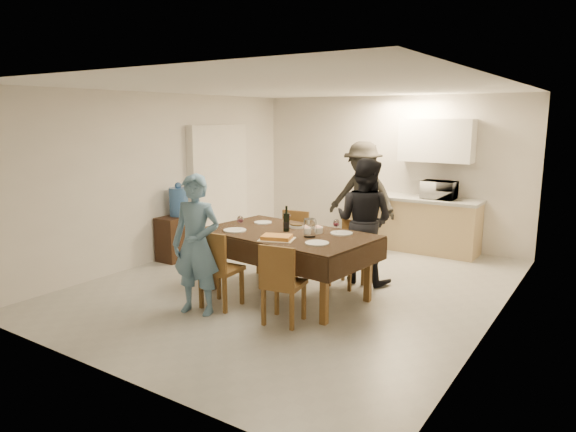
% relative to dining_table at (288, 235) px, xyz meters
% --- Properties ---
extents(floor, '(5.00, 6.00, 0.02)m').
position_rel_dining_table_xyz_m(floor, '(-0.11, 0.43, -0.78)').
color(floor, '#9E9E9A').
rests_on(floor, ground).
extents(ceiling, '(5.00, 6.00, 0.02)m').
position_rel_dining_table_xyz_m(ceiling, '(-0.11, 0.43, 1.82)').
color(ceiling, white).
rests_on(ceiling, wall_back).
extents(wall_back, '(5.00, 0.02, 2.60)m').
position_rel_dining_table_xyz_m(wall_back, '(-0.11, 3.43, 0.52)').
color(wall_back, beige).
rests_on(wall_back, floor).
extents(wall_front, '(5.00, 0.02, 2.60)m').
position_rel_dining_table_xyz_m(wall_front, '(-0.11, -2.57, 0.52)').
color(wall_front, beige).
rests_on(wall_front, floor).
extents(wall_left, '(0.02, 6.00, 2.60)m').
position_rel_dining_table_xyz_m(wall_left, '(-2.61, 0.43, 0.52)').
color(wall_left, beige).
rests_on(wall_left, floor).
extents(wall_right, '(0.02, 6.00, 2.60)m').
position_rel_dining_table_xyz_m(wall_right, '(2.39, 0.43, 0.52)').
color(wall_right, beige).
rests_on(wall_right, floor).
extents(stub_partition, '(0.15, 1.40, 2.10)m').
position_rel_dining_table_xyz_m(stub_partition, '(-2.53, 1.63, 0.27)').
color(stub_partition, silver).
rests_on(stub_partition, floor).
extents(kitchen_base_cabinet, '(2.20, 0.60, 0.86)m').
position_rel_dining_table_xyz_m(kitchen_base_cabinet, '(0.49, 3.11, -0.35)').
color(kitchen_base_cabinet, tan).
rests_on(kitchen_base_cabinet, floor).
extents(kitchen_worktop, '(2.24, 0.64, 0.05)m').
position_rel_dining_table_xyz_m(kitchen_worktop, '(0.49, 3.11, 0.10)').
color(kitchen_worktop, '#9D9E99').
rests_on(kitchen_worktop, kitchen_base_cabinet).
extents(upper_cabinet, '(1.20, 0.34, 0.70)m').
position_rel_dining_table_xyz_m(upper_cabinet, '(0.79, 3.25, 1.07)').
color(upper_cabinet, white).
rests_on(upper_cabinet, wall_back).
extents(dining_table, '(2.22, 1.44, 0.82)m').
position_rel_dining_table_xyz_m(dining_table, '(0.00, 0.00, 0.00)').
color(dining_table, black).
rests_on(dining_table, floor).
extents(chair_near_left, '(0.46, 0.46, 0.51)m').
position_rel_dining_table_xyz_m(chair_near_left, '(-0.45, -0.84, -0.21)').
color(chair_near_left, brown).
rests_on(chair_near_left, floor).
extents(chair_near_right, '(0.48, 0.48, 0.49)m').
position_rel_dining_table_xyz_m(chair_near_right, '(0.45, -0.84, -0.23)').
color(chair_near_right, brown).
rests_on(chair_near_right, floor).
extents(chair_far_left, '(0.47, 0.47, 0.49)m').
position_rel_dining_table_xyz_m(chair_far_left, '(-0.45, 0.66, -0.23)').
color(chair_far_left, brown).
rests_on(chair_far_left, floor).
extents(chair_far_right, '(0.44, 0.44, 0.47)m').
position_rel_dining_table_xyz_m(chair_far_right, '(0.45, 0.67, -0.25)').
color(chair_far_right, brown).
rests_on(chair_far_right, floor).
extents(console, '(0.38, 0.75, 0.70)m').
position_rel_dining_table_xyz_m(console, '(-2.39, 0.51, -0.44)').
color(console, black).
rests_on(console, floor).
extents(water_jug, '(0.30, 0.30, 0.45)m').
position_rel_dining_table_xyz_m(water_jug, '(-2.39, 0.51, 0.14)').
color(water_jug, '#3A6AB1').
rests_on(water_jug, console).
extents(wine_bottle, '(0.08, 0.08, 0.32)m').
position_rel_dining_table_xyz_m(wine_bottle, '(-0.05, 0.05, 0.20)').
color(wine_bottle, black).
rests_on(wine_bottle, dining_table).
extents(water_pitcher, '(0.14, 0.14, 0.22)m').
position_rel_dining_table_xyz_m(water_pitcher, '(0.35, -0.05, 0.15)').
color(water_pitcher, white).
rests_on(water_pitcher, dining_table).
extents(savoury_tart, '(0.48, 0.41, 0.05)m').
position_rel_dining_table_xyz_m(savoury_tart, '(0.10, -0.38, 0.06)').
color(savoury_tart, gold).
rests_on(savoury_tart, dining_table).
extents(salad_bowl, '(0.18, 0.18, 0.07)m').
position_rel_dining_table_xyz_m(salad_bowl, '(0.30, 0.18, 0.07)').
color(salad_bowl, silver).
rests_on(salad_bowl, dining_table).
extents(mushroom_dish, '(0.18, 0.18, 0.03)m').
position_rel_dining_table_xyz_m(mushroom_dish, '(-0.05, 0.28, 0.05)').
color(mushroom_dish, silver).
rests_on(mushroom_dish, dining_table).
extents(wine_glass_a, '(0.09, 0.09, 0.19)m').
position_rel_dining_table_xyz_m(wine_glass_a, '(-0.55, -0.25, 0.13)').
color(wine_glass_a, white).
rests_on(wine_glass_a, dining_table).
extents(wine_glass_b, '(0.08, 0.08, 0.19)m').
position_rel_dining_table_xyz_m(wine_glass_b, '(0.55, 0.25, 0.13)').
color(wine_glass_b, white).
rests_on(wine_glass_b, dining_table).
extents(wine_glass_c, '(0.08, 0.08, 0.19)m').
position_rel_dining_table_xyz_m(wine_glass_c, '(-0.20, 0.30, 0.13)').
color(wine_glass_c, white).
rests_on(wine_glass_c, dining_table).
extents(plate_near_left, '(0.29, 0.29, 0.02)m').
position_rel_dining_table_xyz_m(plate_near_left, '(-0.60, -0.30, 0.05)').
color(plate_near_left, silver).
rests_on(plate_near_left, dining_table).
extents(plate_near_right, '(0.27, 0.27, 0.02)m').
position_rel_dining_table_xyz_m(plate_near_right, '(0.60, -0.30, 0.05)').
color(plate_near_right, silver).
rests_on(plate_near_right, dining_table).
extents(plate_far_left, '(0.24, 0.24, 0.01)m').
position_rel_dining_table_xyz_m(plate_far_left, '(-0.60, 0.30, 0.04)').
color(plate_far_left, silver).
rests_on(plate_far_left, dining_table).
extents(plate_far_right, '(0.27, 0.27, 0.02)m').
position_rel_dining_table_xyz_m(plate_far_right, '(0.60, 0.30, 0.05)').
color(plate_far_right, silver).
rests_on(plate_far_right, dining_table).
extents(microwave, '(0.53, 0.36, 0.30)m').
position_rel_dining_table_xyz_m(microwave, '(0.92, 3.11, 0.27)').
color(microwave, white).
rests_on(microwave, kitchen_worktop).
extents(person_near, '(0.67, 0.52, 1.61)m').
position_rel_dining_table_xyz_m(person_near, '(-0.55, -1.05, 0.02)').
color(person_near, '#557DA0').
rests_on(person_near, floor).
extents(person_far, '(0.84, 0.66, 1.70)m').
position_rel_dining_table_xyz_m(person_far, '(0.55, 1.05, 0.07)').
color(person_far, black).
rests_on(person_far, floor).
extents(person_kitchen, '(1.18, 0.68, 1.83)m').
position_rel_dining_table_xyz_m(person_kitchen, '(-0.24, 2.66, 0.13)').
color(person_kitchen, black).
rests_on(person_kitchen, floor).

